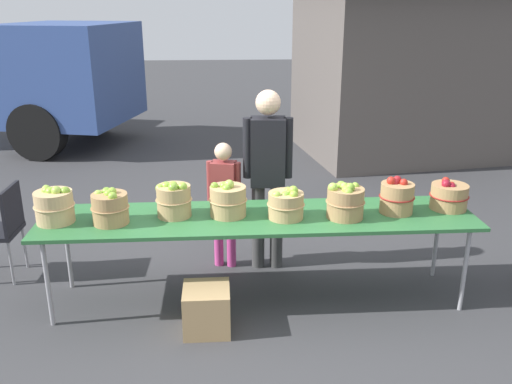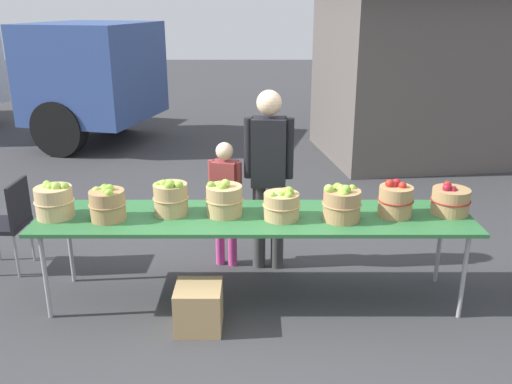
{
  "view_description": "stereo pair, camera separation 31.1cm",
  "coord_description": "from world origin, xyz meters",
  "px_view_note": "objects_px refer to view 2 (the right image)",
  "views": [
    {
      "loc": [
        -0.3,
        -4.12,
        2.39
      ],
      "look_at": [
        0.0,
        0.3,
        0.85
      ],
      "focal_mm": 38.63,
      "sensor_mm": 36.0,
      "label": 1
    },
    {
      "loc": [
        0.01,
        -4.13,
        2.39
      ],
      "look_at": [
        0.0,
        0.3,
        0.85
      ],
      "focal_mm": 38.63,
      "sensor_mm": 36.0,
      "label": 2
    }
  ],
  "objects_px": {
    "market_table": "(256,220)",
    "produce_crate": "(200,307)",
    "apple_basket_green_5": "(343,203)",
    "apple_basket_red_1": "(452,200)",
    "apple_basket_green_4": "(283,205)",
    "apple_basket_green_2": "(172,197)",
    "folding_chair": "(11,218)",
    "apple_basket_green_1": "(109,204)",
    "apple_basket_red_0": "(397,200)",
    "child_customer": "(227,195)",
    "apple_basket_green_0": "(56,200)",
    "apple_basket_green_3": "(225,199)",
    "vendor_adult": "(270,167)"
  },
  "relations": [
    {
      "from": "apple_basket_green_1",
      "to": "apple_basket_red_0",
      "type": "xyz_separation_m",
      "value": [
        2.29,
        0.08,
        0.0
      ]
    },
    {
      "from": "apple_basket_green_2",
      "to": "apple_basket_green_4",
      "type": "distance_m",
      "value": 0.9
    },
    {
      "from": "market_table",
      "to": "vendor_adult",
      "type": "relative_size",
      "value": 2.09
    },
    {
      "from": "apple_basket_red_1",
      "to": "folding_chair",
      "type": "relative_size",
      "value": 0.37
    },
    {
      "from": "apple_basket_green_1",
      "to": "apple_basket_green_4",
      "type": "height_order",
      "value": "apple_basket_green_1"
    },
    {
      "from": "apple_basket_green_2",
      "to": "apple_basket_green_3",
      "type": "height_order",
      "value": "same"
    },
    {
      "from": "apple_basket_green_0",
      "to": "apple_basket_green_2",
      "type": "relative_size",
      "value": 1.02
    },
    {
      "from": "apple_basket_green_1",
      "to": "child_customer",
      "type": "height_order",
      "value": "child_customer"
    },
    {
      "from": "apple_basket_green_5",
      "to": "apple_basket_green_4",
      "type": "bearing_deg",
      "value": 177.05
    },
    {
      "from": "market_table",
      "to": "folding_chair",
      "type": "distance_m",
      "value": 2.32
    },
    {
      "from": "market_table",
      "to": "produce_crate",
      "type": "bearing_deg",
      "value": -133.65
    },
    {
      "from": "apple_basket_green_5",
      "to": "vendor_adult",
      "type": "xyz_separation_m",
      "value": [
        -0.56,
        0.68,
        0.1
      ]
    },
    {
      "from": "apple_basket_green_1",
      "to": "apple_basket_red_1",
      "type": "distance_m",
      "value": 2.75
    },
    {
      "from": "apple_basket_red_1",
      "to": "produce_crate",
      "type": "bearing_deg",
      "value": -165.87
    },
    {
      "from": "apple_basket_green_4",
      "to": "folding_chair",
      "type": "xyz_separation_m",
      "value": [
        -2.46,
        0.6,
        -0.36
      ]
    },
    {
      "from": "apple_basket_green_5",
      "to": "produce_crate",
      "type": "distance_m",
      "value": 1.37
    },
    {
      "from": "apple_basket_green_2",
      "to": "folding_chair",
      "type": "relative_size",
      "value": 0.36
    },
    {
      "from": "market_table",
      "to": "apple_basket_green_5",
      "type": "bearing_deg",
      "value": -6.62
    },
    {
      "from": "apple_basket_green_4",
      "to": "vendor_adult",
      "type": "distance_m",
      "value": 0.67
    },
    {
      "from": "apple_basket_red_0",
      "to": "produce_crate",
      "type": "bearing_deg",
      "value": -163.73
    },
    {
      "from": "apple_basket_green_5",
      "to": "apple_basket_green_3",
      "type": "bearing_deg",
      "value": 173.34
    },
    {
      "from": "child_customer",
      "to": "folding_chair",
      "type": "bearing_deg",
      "value": 16.37
    },
    {
      "from": "folding_chair",
      "to": "produce_crate",
      "type": "relative_size",
      "value": 2.44
    },
    {
      "from": "apple_basket_green_1",
      "to": "apple_basket_red_0",
      "type": "distance_m",
      "value": 2.29
    },
    {
      "from": "apple_basket_green_2",
      "to": "produce_crate",
      "type": "distance_m",
      "value": 0.9
    },
    {
      "from": "apple_basket_green_5",
      "to": "apple_basket_red_0",
      "type": "height_order",
      "value": "same"
    },
    {
      "from": "apple_basket_green_4",
      "to": "apple_basket_green_5",
      "type": "height_order",
      "value": "apple_basket_green_5"
    },
    {
      "from": "apple_basket_green_2",
      "to": "apple_basket_red_1",
      "type": "relative_size",
      "value": 0.96
    },
    {
      "from": "apple_basket_green_3",
      "to": "vendor_adult",
      "type": "height_order",
      "value": "vendor_adult"
    },
    {
      "from": "apple_basket_green_5",
      "to": "apple_basket_red_1",
      "type": "relative_size",
      "value": 0.98
    },
    {
      "from": "apple_basket_green_0",
      "to": "child_customer",
      "type": "bearing_deg",
      "value": 26.47
    },
    {
      "from": "apple_basket_green_2",
      "to": "produce_crate",
      "type": "xyz_separation_m",
      "value": [
        0.25,
        -0.49,
        -0.72
      ]
    },
    {
      "from": "child_customer",
      "to": "apple_basket_green_0",
      "type": "bearing_deg",
      "value": 40.27
    },
    {
      "from": "apple_basket_green_3",
      "to": "produce_crate",
      "type": "relative_size",
      "value": 0.88
    },
    {
      "from": "apple_basket_green_3",
      "to": "apple_basket_green_4",
      "type": "height_order",
      "value": "apple_basket_green_3"
    },
    {
      "from": "apple_basket_green_2",
      "to": "apple_basket_green_4",
      "type": "bearing_deg",
      "value": -6.24
    },
    {
      "from": "apple_basket_green_5",
      "to": "apple_basket_red_1",
      "type": "distance_m",
      "value": 0.92
    },
    {
      "from": "apple_basket_green_0",
      "to": "apple_basket_green_1",
      "type": "relative_size",
      "value": 1.06
    },
    {
      "from": "apple_basket_green_4",
      "to": "market_table",
      "type": "bearing_deg",
      "value": 165.56
    },
    {
      "from": "child_customer",
      "to": "produce_crate",
      "type": "height_order",
      "value": "child_customer"
    },
    {
      "from": "market_table",
      "to": "apple_basket_red_0",
      "type": "xyz_separation_m",
      "value": [
        1.13,
        0.01,
        0.17
      ]
    },
    {
      "from": "apple_basket_green_1",
      "to": "apple_basket_green_4",
      "type": "distance_m",
      "value": 1.37
    },
    {
      "from": "apple_basket_red_1",
      "to": "apple_basket_green_4",
      "type": "bearing_deg",
      "value": -175.17
    },
    {
      "from": "apple_basket_green_3",
      "to": "apple_basket_red_0",
      "type": "height_order",
      "value": "apple_basket_green_3"
    },
    {
      "from": "apple_basket_green_0",
      "to": "apple_basket_green_3",
      "type": "bearing_deg",
      "value": 2.13
    },
    {
      "from": "vendor_adult",
      "to": "apple_basket_green_2",
      "type": "bearing_deg",
      "value": 38.64
    },
    {
      "from": "apple_basket_green_4",
      "to": "vendor_adult",
      "type": "xyz_separation_m",
      "value": [
        -0.09,
        0.65,
        0.12
      ]
    },
    {
      "from": "apple_basket_green_0",
      "to": "apple_basket_green_4",
      "type": "relative_size",
      "value": 1.04
    },
    {
      "from": "apple_basket_red_0",
      "to": "apple_basket_red_1",
      "type": "height_order",
      "value": "apple_basket_red_0"
    },
    {
      "from": "apple_basket_green_0",
      "to": "apple_basket_green_2",
      "type": "distance_m",
      "value": 0.92
    }
  ]
}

